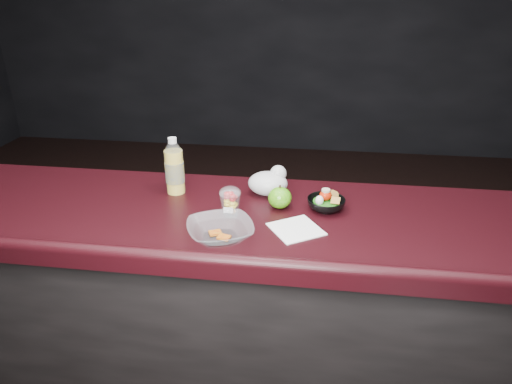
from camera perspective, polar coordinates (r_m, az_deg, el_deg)
counter at (r=2.00m, az=-2.27°, el=-15.70°), size 4.06×0.71×1.02m
lemonade_bottle at (r=1.88m, az=-10.14°, el=2.72°), size 0.08×0.08×0.24m
fruit_cup at (r=1.68m, az=-3.25°, el=-1.12°), size 0.08×0.08×0.11m
green_apple at (r=1.75m, az=2.99°, el=-0.71°), size 0.09×0.09×0.09m
plastic_bag at (r=1.85m, az=1.66°, el=1.25°), size 0.16×0.13×0.12m
snack_bowl at (r=1.76m, az=8.72°, el=-1.37°), size 0.15×0.15×0.08m
takeout_bowl at (r=1.55m, az=-4.49°, el=-4.86°), size 0.29×0.29×0.05m
paper_napkin at (r=1.61m, az=5.02°, el=-4.64°), size 0.22×0.22×0.00m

